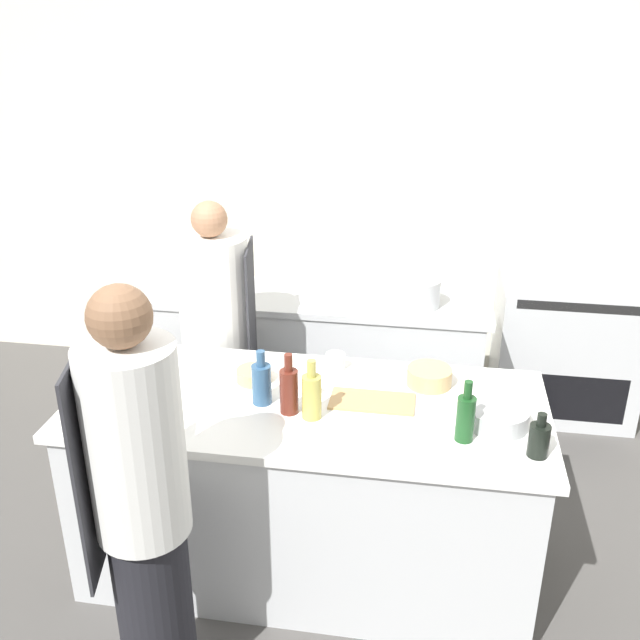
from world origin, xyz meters
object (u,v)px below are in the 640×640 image
at_px(bottle_wine, 123,385).
at_px(bowl_mixing_large, 146,385).
at_px(chef_at_stove, 218,345).
at_px(bottle_sauce, 539,439).
at_px(bowl_prep_small, 429,377).
at_px(bottle_cooking_oil, 466,417).
at_px(cup, 335,361).
at_px(bottle_vinegar, 289,390).
at_px(bowl_wooden_salad, 498,417).
at_px(stockpot, 419,293).
at_px(oven_range, 565,348).
at_px(bowl_ceramic_blue, 254,375).
at_px(bottle_olive_oil, 312,395).
at_px(chef_at_prep_near, 142,510).
at_px(bottle_water, 262,382).

xyz_separation_m(bottle_wine, bowl_mixing_large, (0.02, 0.18, -0.09)).
distance_m(chef_at_stove, bottle_sauce, 1.90).
bearing_deg(chef_at_stove, bowl_prep_small, 59.51).
height_order(bottle_cooking_oil, bowl_prep_small, bottle_cooking_oil).
bearing_deg(cup, bowl_mixing_large, -156.32).
distance_m(bottle_vinegar, bowl_wooden_salad, 0.90).
xyz_separation_m(bowl_prep_small, stockpot, (-0.08, 0.97, 0.04)).
height_order(bowl_wooden_salad, cup, bowl_wooden_salad).
bearing_deg(oven_range, bottle_sauce, -102.71).
bearing_deg(bowl_ceramic_blue, bottle_olive_oil, -40.36).
xyz_separation_m(chef_at_prep_near, bottle_olive_oil, (0.50, 0.68, 0.14)).
height_order(oven_range, bottle_olive_oil, bottle_olive_oil).
relative_size(chef_at_stove, bowl_prep_small, 7.76).
relative_size(chef_at_prep_near, bottle_water, 6.82).
height_order(chef_at_stove, bottle_cooking_oil, chef_at_stove).
bearing_deg(bowl_ceramic_blue, bowl_mixing_large, -159.18).
bearing_deg(chef_at_prep_near, oven_range, -49.87).
bearing_deg(bottle_sauce, bottle_wine, 177.97).
relative_size(bottle_olive_oil, bowl_ceramic_blue, 1.65).
relative_size(oven_range, cup, 9.72).
xyz_separation_m(chef_at_stove, bottle_cooking_oil, (1.33, -0.91, 0.21)).
xyz_separation_m(bottle_wine, bottle_water, (0.58, 0.16, -0.02)).
distance_m(oven_range, bottle_vinegar, 2.45).
relative_size(chef_at_stove, bowl_ceramic_blue, 9.82).
bearing_deg(bottle_cooking_oil, cup, 138.77).
distance_m(bottle_olive_oil, bottle_water, 0.26).
height_order(bowl_prep_small, cup, bowl_prep_small).
height_order(chef_at_prep_near, bottle_sauce, chef_at_prep_near).
relative_size(bottle_wine, bowl_mixing_large, 1.53).
height_order(bottle_vinegar, bowl_mixing_large, bottle_vinegar).
bearing_deg(bottle_wine, chef_at_prep_near, -62.26).
distance_m(bottle_wine, bowl_mixing_large, 0.20).
distance_m(bowl_mixing_large, stockpot, 1.74).
bearing_deg(bowl_wooden_salad, bottle_water, 178.56).
distance_m(bottle_sauce, stockpot, 1.57).
height_order(bottle_olive_oil, bottle_vinegar, bottle_vinegar).
height_order(chef_at_prep_near, bowl_wooden_salad, chef_at_prep_near).
bearing_deg(oven_range, bowl_mixing_large, -140.81).
xyz_separation_m(bottle_vinegar, bottle_sauce, (1.04, -0.17, -0.04)).
bearing_deg(bottle_wine, cup, 32.38).
xyz_separation_m(oven_range, bottle_cooking_oil, (-0.74, -1.95, 0.56)).
xyz_separation_m(bottle_cooking_oil, bowl_wooden_salad, (0.14, 0.13, -0.07)).
bearing_deg(bottle_olive_oil, bottle_cooking_oil, -6.26).
distance_m(chef_at_stove, bowl_ceramic_blue, 0.68).
height_order(bottle_wine, bowl_prep_small, bottle_wine).
relative_size(bottle_water, stockpot, 1.04).
bearing_deg(bottle_wine, bowl_wooden_salad, 4.88).
bearing_deg(bottle_water, chef_at_prep_near, -108.78).
bearing_deg(bowl_mixing_large, bowl_wooden_salad, -1.39).
relative_size(oven_range, chef_at_prep_near, 0.53).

